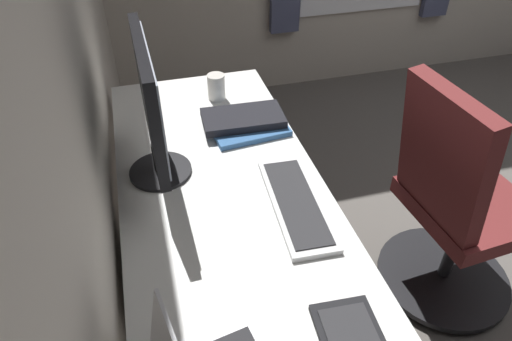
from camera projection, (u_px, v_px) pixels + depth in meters
name	position (u px, v px, depth m)	size (l,w,h in m)	color
wall_back	(30.00, 38.00, 0.91)	(4.60, 0.10, 2.60)	beige
desk	(239.00, 253.00, 1.31)	(1.95, 0.63, 0.73)	white
drawer_pedestal	(230.00, 306.00, 1.53)	(0.40, 0.51, 0.69)	white
monitor_primary	(151.00, 105.00, 1.32)	(0.47, 0.20, 0.44)	black
keyboard_main	(296.00, 203.00, 1.35)	(0.43, 0.16, 0.02)	silver
book_stack_near	(245.00, 121.00, 1.68)	(0.25, 0.31, 0.05)	#38669E
coffee_mug	(216.00, 87.00, 1.83)	(0.11, 0.07, 0.10)	silver
office_chair	(454.00, 211.00, 1.73)	(0.56, 0.57, 0.97)	maroon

